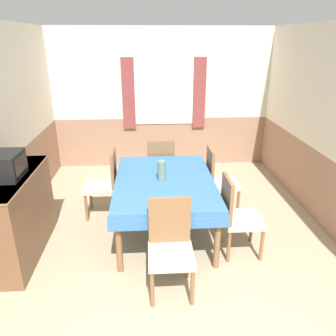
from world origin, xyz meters
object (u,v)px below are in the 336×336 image
Objects in this scene: dining_table at (164,186)px; chair_right_far at (218,179)px; chair_head_window at (161,166)px; sideboard at (18,215)px; chair_head_near at (170,245)px; chair_left_far at (106,182)px; vase at (162,171)px; chair_right_near at (237,214)px; tv at (7,166)px.

chair_right_far reaches higher than dining_table.
chair_right_far is at bearing -34.31° from chair_head_window.
dining_table is 1.75m from sideboard.
chair_head_near is at bearing -21.86° from sideboard.
chair_left_far and chair_head_window have the same top height.
vase is (1.67, 0.35, 0.36)m from sideboard.
tv is (-2.49, 0.09, 0.63)m from chair_right_near.
vase is at bearing -91.82° from chair_head_window.
chair_left_far is 1.43m from tv.
chair_left_far is at bearing 147.64° from dining_table.
chair_head_window is at bearing 41.23° from tv.
chair_right_near is 1.00× the size of chair_head_window.
dining_table is at bearing -57.64° from chair_right_far.
chair_right_far is at bearing 20.47° from tv.
dining_table is 0.23m from vase.
tv reaches higher than sideboard.
chair_head_window is 3.79× the size of vase.
vase is (-0.03, -0.03, 0.23)m from dining_table.
sideboard is (-0.90, -0.89, -0.00)m from chair_left_far.
tv is (-1.69, 0.64, 0.63)m from chair_head_near.
tv reaches higher than chair_right_far.
chair_left_far is (-0.81, 0.51, -0.14)m from dining_table.
vase is at bearing -88.09° from chair_head_near.
tv reaches higher than dining_table.
chair_left_far is at bearing 44.57° from sideboard.
vase is (-0.84, 0.48, 0.36)m from chair_right_near.
dining_table is 1.84× the size of chair_right_near.
chair_right_near is 2.51m from sideboard.
chair_head_window is at bearing -124.31° from chair_right_far.
sideboard is (-2.51, -0.89, -0.00)m from chair_right_far.
vase reaches higher than chair_left_far.
dining_table is 1.84× the size of chair_head_near.
chair_left_far is 1.00× the size of chair_head_window.
vase is (-0.84, -0.54, 0.36)m from chair_right_far.
chair_head_window is (-0.81, 1.57, 0.00)m from chair_right_near.
dining_table is 6.96× the size of vase.
chair_right_far is 1.61m from chair_left_far.
vase reaches higher than chair_right_far.
chair_right_far and chair_right_near have the same top height.
chair_head_near and chair_head_window have the same top height.
vase is at bearing -119.99° from chair_right_near.
chair_left_far is 0.97m from chair_head_window.
dining_table is 1.84× the size of chair_head_window.
chair_right_far is 2.74m from tv.
tv is at bearing 136.47° from chair_left_far.
chair_head_near is at bearing -90.00° from chair_head_window.
tv is (-1.69, -0.42, 0.49)m from dining_table.
chair_right_far is 3.79× the size of vase.
chair_right_near is 1.91m from chair_left_far.
chair_head_window is (0.81, 0.55, 0.00)m from chair_left_far.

